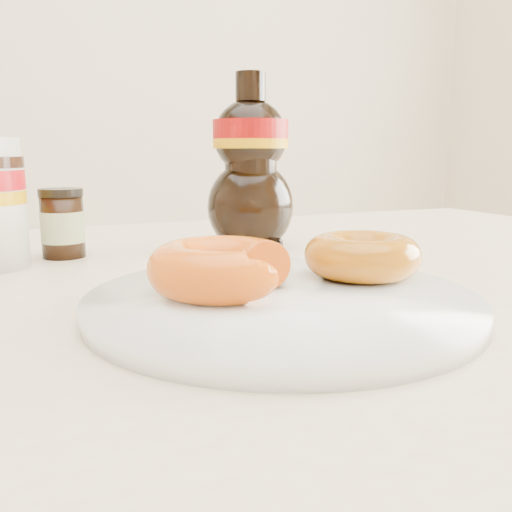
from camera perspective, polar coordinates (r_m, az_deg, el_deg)
name	(u,v)px	position (r m, az deg, el deg)	size (l,w,h in m)	color
dining_table	(198,366)	(0.56, -5.87, -10.90)	(1.40, 0.90, 0.75)	beige
plate	(282,302)	(0.43, 2.61, -4.63)	(0.30, 0.30, 0.01)	white
donut_bitten	(221,268)	(0.43, -3.52, -1.19)	(0.11, 0.11, 0.04)	#DC480C
donut_whole	(362,255)	(0.50, 10.58, 0.05)	(0.10, 0.10, 0.04)	#AB600B
syrup_bottle	(251,162)	(0.71, -0.54, 9.38)	(0.11, 0.09, 0.21)	black
dark_jar	(63,224)	(0.69, -18.78, 3.06)	(0.05, 0.05, 0.08)	black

